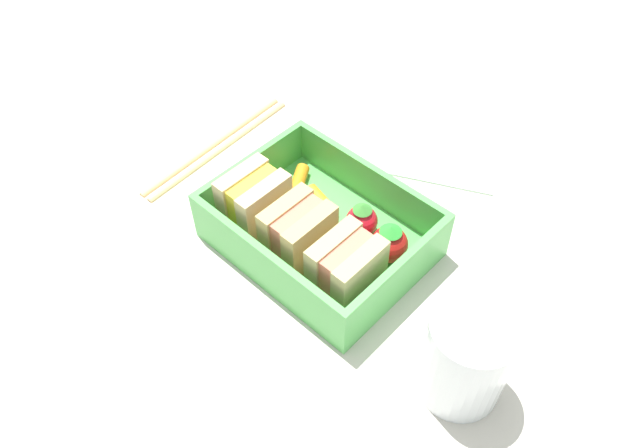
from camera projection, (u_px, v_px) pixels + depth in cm
name	position (u px, v px, depth cm)	size (l,w,h in cm)	color
ground_plane	(320.00, 252.00, 54.83)	(120.00, 120.00, 2.00)	beige
bento_tray	(320.00, 240.00, 53.63)	(17.29, 13.25, 1.20)	#51B151
bento_rim	(320.00, 221.00, 51.73)	(17.29, 13.25, 3.83)	#51B151
sandwich_left	(346.00, 268.00, 47.69)	(4.08, 5.15, 5.11)	tan
sandwich_center_left	(298.00, 233.00, 50.01)	(4.08, 5.15, 5.11)	tan
sandwich_center	(254.00, 201.00, 52.33)	(4.08, 5.15, 5.11)	#DBB783
strawberry_left	(389.00, 243.00, 50.45)	(3.10, 3.10, 3.70)	red
strawberry_far_left	(362.00, 220.00, 52.35)	(2.73, 2.73, 3.33)	red
carrot_stick_far_left	(322.00, 201.00, 55.03)	(1.16, 1.16, 3.58)	orange
carrot_stick_left	(298.00, 182.00, 56.54)	(1.23, 1.23, 3.81)	orange
chopstick_pair	(217.00, 145.00, 62.07)	(2.88, 18.54, 0.70)	tan
drinking_glass	(466.00, 357.00, 42.47)	(6.07, 6.07, 7.87)	white
folded_napkin	(448.00, 147.00, 62.08)	(10.12, 10.71, 0.40)	silver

